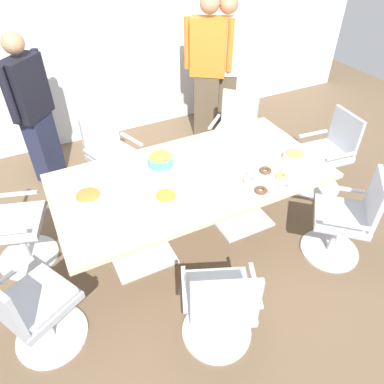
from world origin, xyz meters
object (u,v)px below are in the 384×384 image
Objects in this scene: snack_bowl_pretzels at (88,197)px; plate_stack at (226,146)px; office_chair_6 at (113,159)px; snack_bowl_chips_yellow at (160,159)px; conference_table at (192,186)px; donut_platter at (267,182)px; person_standing_1 at (208,68)px; office_chair_0 at (10,228)px; office_chair_2 at (220,308)px; snack_bowl_cookies at (294,156)px; office_chair_1 at (32,311)px; office_chair_4 at (327,157)px; napkin_pile at (256,133)px; person_standing_2 at (225,67)px; office_chair_5 at (234,136)px; snack_bowl_chips_orange at (166,198)px; person_standing_0 at (33,110)px; office_chair_3 at (346,222)px.

plate_stack is at bearing 6.99° from snack_bowl_pretzels.
snack_bowl_chips_yellow is at bearing 89.11° from office_chair_6.
donut_platter is (0.51, -0.40, 0.14)m from conference_table.
person_standing_1 reaches higher than office_chair_6.
office_chair_0 and office_chair_2 have the same top height.
office_chair_2 is at bearing 56.76° from office_chair_0.
conference_table is at bearing 167.28° from snack_bowl_cookies.
snack_bowl_chips_yellow is at bearing 92.39° from office_chair_1.
donut_platter is at bearing -18.01° from snack_bowl_pretzels.
snack_bowl_cookies reaches higher than plate_stack.
office_chair_4 is 4.77× the size of napkin_pile.
person_standing_2 reaches higher than snack_bowl_pretzels.
office_chair_2 and office_chair_5 have the same top height.
snack_bowl_chips_orange is at bearing -149.81° from plate_stack.
conference_table is at bearing 80.54° from office_chair_1.
office_chair_0 is 1.00× the size of office_chair_1.
snack_bowl_chips_yellow is at bearing -177.93° from napkin_pile.
snack_bowl_chips_orange is at bearing -155.38° from napkin_pile.
office_chair_4 is at bearing 71.34° from office_chair_1.
donut_platter is at bearing -8.93° from snack_bowl_chips_orange.
conference_table is 1.43× the size of person_standing_0.
snack_bowl_cookies is (-0.75, -0.25, 0.39)m from office_chair_4.
donut_platter is (-0.58, -2.11, -0.19)m from person_standing_1.
snack_bowl_cookies is (1.40, -1.28, 0.39)m from office_chair_6.
office_chair_4 is at bearing 8.18° from office_chair_3.
plate_stack is (-0.84, -1.44, -0.17)m from person_standing_2.
person_standing_1 is 4.57× the size of donut_platter.
person_standing_0 reaches higher than office_chair_5.
donut_platter is (2.08, -0.84, 0.36)m from office_chair_0.
office_chair_5 is 1.16m from snack_bowl_cookies.
snack_bowl_pretzels is at bearing 105.02° from office_chair_1.
snack_bowl_chips_yellow is at bearing 124.45° from conference_table.
napkin_pile is (1.07, 0.04, -0.02)m from snack_bowl_chips_yellow.
office_chair_2 is at bearing 74.15° from office_chair_6.
snack_bowl_chips_yellow is (0.89, -1.41, -0.06)m from person_standing_0.
person_standing_2 is at bearing 72.31° from napkin_pile.
office_chair_5 reaches higher than plate_stack.
snack_bowl_chips_orange is at bearing 115.46° from office_chair_2.
snack_bowl_pretzels is (-0.90, 0.06, 0.17)m from conference_table.
napkin_pile is (1.96, -1.37, -0.09)m from person_standing_0.
napkin_pile reaches higher than donut_platter.
snack_bowl_chips_orange is (-0.36, -0.26, 0.18)m from conference_table.
snack_bowl_pretzels is 1.15× the size of napkin_pile.
person_standing_2 is (1.77, 0.60, 0.54)m from office_chair_6.
snack_bowl_cookies is (2.46, 0.30, 0.39)m from office_chair_1.
office_chair_4 is 2.12m from snack_bowl_chips_orange.
plate_stack is (1.56, -1.45, -0.09)m from person_standing_0.
person_standing_2 is at bearing 42.84° from snack_bowl_chips_yellow.
snack_bowl_chips_yellow is (0.71, 0.21, 0.02)m from snack_bowl_pretzels.
office_chair_3 is at bearing -36.67° from conference_table.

